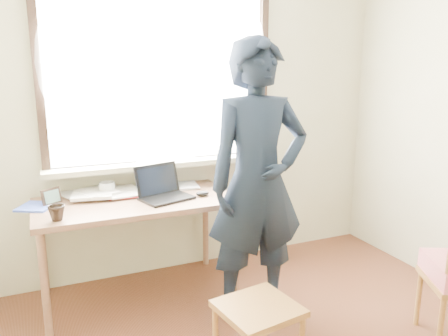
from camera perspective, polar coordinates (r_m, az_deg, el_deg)
name	(u,v)px	position (r m, az deg, el deg)	size (l,w,h in m)	color
room_shell	(315,75)	(1.91, 11.77, 11.75)	(3.52, 4.02, 2.61)	beige
desk	(136,210)	(3.22, -11.40, -5.41)	(1.39, 0.70, 0.75)	brown
laptop	(163,190)	(3.19, -8.00, -2.93)	(0.41, 0.37, 0.24)	black
mug_white	(107,188)	(3.36, -15.03, -2.60)	(0.12, 0.12, 0.10)	white
mug_dark	(57,213)	(2.90, -21.01, -5.51)	(0.10, 0.10, 0.10)	black
mouse	(202,193)	(3.22, -2.83, -3.35)	(0.10, 0.07, 0.04)	black
desk_clutter	(62,198)	(3.32, -20.35, -3.65)	(0.62, 0.55, 0.04)	white
book_a	(64,197)	(3.36, -20.22, -3.59)	(0.19, 0.25, 0.02)	white
book_b	(176,186)	(3.47, -6.29, -2.39)	(0.17, 0.23, 0.02)	white
picture_frame	(51,198)	(3.22, -21.62, -3.62)	(0.13, 0.08, 0.11)	black
work_chair	(258,316)	(2.52, 4.48, -18.74)	(0.46, 0.44, 0.41)	#A06E34
person	(258,183)	(2.87, 4.45, -1.93)	(0.68, 0.45, 1.87)	black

